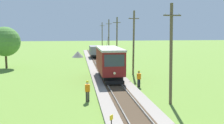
# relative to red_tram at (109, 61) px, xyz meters

# --- Properties ---
(red_tram) EXTENTS (2.60, 8.54, 4.79)m
(red_tram) POSITION_rel_red_tram_xyz_m (0.00, 0.00, 0.00)
(red_tram) COLOR maroon
(red_tram) RESTS_ON rail_right
(freight_car) EXTENTS (2.40, 5.20, 2.31)m
(freight_car) POSITION_rel_red_tram_xyz_m (-0.00, 22.34, -0.64)
(freight_car) COLOR slate
(freight_car) RESTS_ON rail_right
(utility_pole_near_tram) EXTENTS (1.40, 0.65, 7.94)m
(utility_pole_near_tram) POSITION_rel_red_tram_xyz_m (3.55, -10.14, 1.87)
(utility_pole_near_tram) COLOR brown
(utility_pole_near_tram) RESTS_ON ground
(utility_pole_mid) EXTENTS (1.40, 0.42, 8.39)m
(utility_pole_mid) POSITION_rel_red_tram_xyz_m (3.55, 2.47, 2.10)
(utility_pole_mid) COLOR brown
(utility_pole_mid) RESTS_ON ground
(utility_pole_far) EXTENTS (1.40, 0.55, 8.33)m
(utility_pole_far) POSITION_rel_red_tram_xyz_m (3.55, 15.84, 2.07)
(utility_pole_far) COLOR brown
(utility_pole_far) RESTS_ON ground
(utility_pole_distant) EXTENTS (1.40, 0.51, 8.45)m
(utility_pole_distant) POSITION_rel_red_tram_xyz_m (3.55, 27.37, 2.13)
(utility_pole_distant) COLOR brown
(utility_pole_distant) RESTS_ON ground
(utility_pole_horizon) EXTENTS (1.40, 0.33, 8.34)m
(utility_pole_horizon) POSITION_rel_red_tram_xyz_m (3.55, 42.67, 2.07)
(utility_pole_horizon) COLOR brown
(utility_pole_horizon) RESTS_ON ground
(trackside_signal_marker) EXTENTS (0.21, 0.21, 1.18)m
(trackside_signal_marker) POSITION_rel_red_tram_xyz_m (-1.94, -15.35, -1.53)
(trackside_signal_marker) COLOR black
(trackside_signal_marker) RESTS_ON ground
(gravel_pile) EXTENTS (2.65, 2.65, 1.35)m
(gravel_pile) POSITION_rel_red_tram_xyz_m (-3.72, 24.91, -1.52)
(gravel_pile) COLOR gray
(gravel_pile) RESTS_ON ground
(track_worker) EXTENTS (0.40, 0.28, 1.78)m
(track_worker) POSITION_rel_red_tram_xyz_m (-2.98, -8.81, -1.21)
(track_worker) COLOR #38332D
(track_worker) RESTS_ON ground
(second_worker) EXTENTS (0.38, 0.24, 1.78)m
(second_worker) POSITION_rel_red_tram_xyz_m (2.48, -4.47, -1.21)
(second_worker) COLOR black
(second_worker) RESTS_ON ground
(tree_left_near) EXTENTS (4.55, 4.55, 6.45)m
(tree_left_near) POSITION_rel_red_tram_xyz_m (-14.78, 10.65, 1.98)
(tree_left_near) COLOR #4C3823
(tree_left_near) RESTS_ON ground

